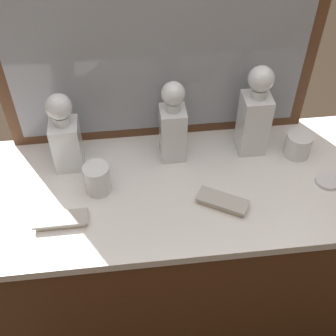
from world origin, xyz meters
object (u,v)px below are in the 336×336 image
Objects in this scene: crystal_tumbler_rear at (98,180)px; crystal_tumbler_left at (298,145)px; silver_brush_far_right at (222,202)px; crystal_decanter_left at (173,129)px; crystal_decanter_front at (66,139)px; silver_brush_center at (61,220)px; porcelain_dish at (328,180)px; crystal_decanter_far_left at (254,118)px.

crystal_tumbler_rear reaches higher than crystal_tumbler_left.
silver_brush_far_right is (-0.29, -0.19, -0.02)m from crystal_tumbler_left.
crystal_decanter_left is 0.34m from crystal_decanter_front.
silver_brush_center is (-0.02, -0.24, -0.10)m from crystal_decanter_front.
porcelain_dish is at bearing 4.66° from silver_brush_center.
crystal_decanter_front is at bearing 126.50° from crystal_tumbler_rear.
crystal_tumbler_rear is 0.61× the size of silver_brush_center.
crystal_tumbler_rear is (-0.25, -0.13, -0.07)m from crystal_decanter_left.
crystal_tumbler_left is (0.75, -0.04, -0.08)m from crystal_decanter_front.
crystal_tumbler_left is (0.41, -0.04, -0.08)m from crystal_decanter_left.
crystal_decanter_left is 0.29m from crystal_tumbler_rear.
crystal_tumbler_rear is at bearing -165.57° from crystal_decanter_far_left.
silver_brush_center is 0.84m from porcelain_dish.
silver_brush_far_right is (0.37, -0.11, -0.03)m from crystal_tumbler_rear.
crystal_tumbler_rear is 0.67m from crystal_tumbler_left.
silver_brush_far_right is at bearing 1.66° from silver_brush_center.
crystal_decanter_front is 0.76m from crystal_tumbler_left.
crystal_decanter_left is at bearing 27.12° from crystal_tumbler_rear.
silver_brush_far_right is at bearing -26.29° from crystal_decanter_front.
crystal_decanter_front is 2.85× the size of crystal_tumbler_rear.
crystal_tumbler_left is 1.08× the size of porcelain_dish.
porcelain_dish is at bearing -66.21° from crystal_tumbler_left.
crystal_decanter_front is (-0.34, -0.00, -0.00)m from crystal_decanter_left.
porcelain_dish is (0.83, 0.07, -0.01)m from silver_brush_center.
crystal_decanter_left is at bearing -178.91° from crystal_decanter_far_left.
crystal_tumbler_rear is 1.14× the size of crystal_tumbler_left.
silver_brush_far_right is 0.48m from silver_brush_center.
crystal_decanter_far_left reaches higher than porcelain_dish.
crystal_decanter_left is at bearing 0.62° from crystal_decanter_front.
silver_brush_far_right is at bearing -15.83° from crystal_tumbler_rear.
crystal_tumbler_rear reaches higher than porcelain_dish.
crystal_tumbler_rear is at bearing -53.50° from crystal_decanter_front.
crystal_tumbler_left reaches higher than silver_brush_center.
crystal_decanter_front is at bearing 177.16° from crystal_tumbler_left.
silver_brush_center reaches higher than porcelain_dish.
crystal_decanter_left is 0.45m from silver_brush_center.
silver_brush_far_right is 2.04× the size of porcelain_dish.
crystal_decanter_far_left is 4.05× the size of porcelain_dish.
silver_brush_center is at bearing -178.34° from silver_brush_far_right.
crystal_decanter_far_left is at bearing 14.43° from crystal_tumbler_rear.
porcelain_dish is (0.06, -0.14, -0.03)m from crystal_tumbler_left.
silver_brush_center is at bearing -158.06° from crystal_decanter_far_left.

